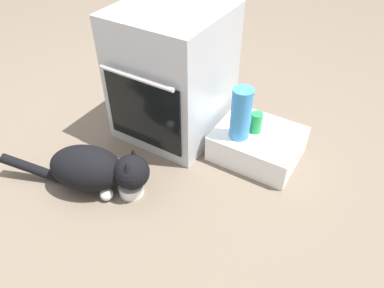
{
  "coord_description": "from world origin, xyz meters",
  "views": [
    {
      "loc": [
        1.1,
        -1.12,
        1.44
      ],
      "look_at": [
        0.37,
        0.07,
        0.25
      ],
      "focal_mm": 34.04,
      "sensor_mm": 36.0,
      "label": 1
    }
  ],
  "objects_px": {
    "cat": "(95,169)",
    "water_bottle": "(241,114)",
    "soda_can": "(256,123)",
    "food_bowl": "(131,188)",
    "pantry_cabinet": "(257,144)",
    "oven": "(173,74)"
  },
  "relations": [
    {
      "from": "water_bottle",
      "to": "soda_can",
      "type": "height_order",
      "value": "water_bottle"
    },
    {
      "from": "pantry_cabinet",
      "to": "cat",
      "type": "distance_m",
      "value": 0.91
    },
    {
      "from": "oven",
      "to": "soda_can",
      "type": "xyz_separation_m",
      "value": [
        0.53,
        0.02,
        -0.16
      ]
    },
    {
      "from": "cat",
      "to": "water_bottle",
      "type": "distance_m",
      "value": 0.81
    },
    {
      "from": "oven",
      "to": "soda_can",
      "type": "bearing_deg",
      "value": 1.99
    },
    {
      "from": "water_bottle",
      "to": "oven",
      "type": "bearing_deg",
      "value": 171.86
    },
    {
      "from": "cat",
      "to": "soda_can",
      "type": "bearing_deg",
      "value": 28.87
    },
    {
      "from": "oven",
      "to": "soda_can",
      "type": "relative_size",
      "value": 6.37
    },
    {
      "from": "water_bottle",
      "to": "soda_can",
      "type": "distance_m",
      "value": 0.14
    },
    {
      "from": "cat",
      "to": "soda_can",
      "type": "height_order",
      "value": "soda_can"
    },
    {
      "from": "oven",
      "to": "cat",
      "type": "height_order",
      "value": "oven"
    },
    {
      "from": "soda_can",
      "to": "oven",
      "type": "bearing_deg",
      "value": -178.01
    },
    {
      "from": "water_bottle",
      "to": "soda_can",
      "type": "bearing_deg",
      "value": 54.88
    },
    {
      "from": "oven",
      "to": "food_bowl",
      "type": "bearing_deg",
      "value": -78.49
    },
    {
      "from": "pantry_cabinet",
      "to": "food_bowl",
      "type": "relative_size",
      "value": 3.62
    },
    {
      "from": "pantry_cabinet",
      "to": "soda_can",
      "type": "height_order",
      "value": "soda_can"
    },
    {
      "from": "food_bowl",
      "to": "water_bottle",
      "type": "relative_size",
      "value": 0.43
    },
    {
      "from": "cat",
      "to": "water_bottle",
      "type": "height_order",
      "value": "water_bottle"
    },
    {
      "from": "water_bottle",
      "to": "cat",
      "type": "bearing_deg",
      "value": -131.39
    },
    {
      "from": "pantry_cabinet",
      "to": "water_bottle",
      "type": "xyz_separation_m",
      "value": [
        -0.09,
        -0.08,
        0.23
      ]
    },
    {
      "from": "pantry_cabinet",
      "to": "water_bottle",
      "type": "bearing_deg",
      "value": -135.64
    },
    {
      "from": "oven",
      "to": "cat",
      "type": "distance_m",
      "value": 0.71
    }
  ]
}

